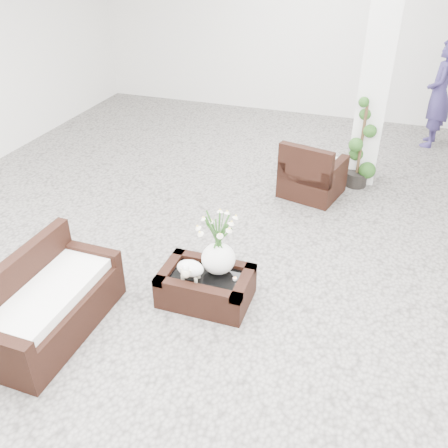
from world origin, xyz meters
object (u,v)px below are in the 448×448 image
(loveseat, at_px, (49,298))
(topiary, at_px, (361,144))
(coffee_table, at_px, (206,287))
(armchair, at_px, (313,168))

(loveseat, distance_m, topiary, 4.67)
(coffee_table, height_order, armchair, armchair)
(coffee_table, relative_size, armchair, 1.11)
(loveseat, bearing_deg, coffee_table, -53.05)
(armchair, distance_m, loveseat, 3.96)
(coffee_table, height_order, loveseat, loveseat)
(loveseat, bearing_deg, topiary, -29.58)
(topiary, bearing_deg, coffee_table, -110.51)
(armchair, height_order, topiary, topiary)
(loveseat, height_order, topiary, topiary)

